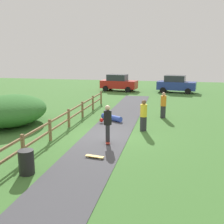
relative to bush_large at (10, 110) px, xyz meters
The scene contains 12 objects.
ground_plane 6.42m from the bush_large, ahead, with size 60.00×60.00×0.00m, color #427533.
asphalt_path 6.42m from the bush_large, ahead, with size 2.40×28.00×0.02m, color #47474C.
wooden_fence 3.82m from the bush_large, 16.14° to the right, with size 0.12×18.12×1.10m.
bush_large is the anchor object (origin of this frame).
trash_bin 7.55m from the bush_large, 53.67° to the right, with size 0.56×0.56×0.90m, color black.
skater_riding 6.92m from the bush_large, 18.02° to the right, with size 0.46×0.82×1.87m.
skater_fallen 6.23m from the bush_large, 21.17° to the left, with size 1.55×1.49×0.36m.
skateboard_loose 7.74m from the bush_large, 32.67° to the right, with size 0.82×0.32×0.08m.
bystander_orange 9.83m from the bush_large, 22.66° to the left, with size 0.53×0.53×1.76m.
bystander_yellow 8.07m from the bush_large, ahead, with size 0.53×0.53×1.78m.
parked_car_red 16.86m from the bush_large, 77.68° to the left, with size 4.38×2.40×1.92m.
parked_car_blue 19.36m from the bush_large, 58.32° to the left, with size 4.41×2.49×1.92m.
Camera 1 is at (3.11, -13.19, 4.28)m, focal length 42.80 mm.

